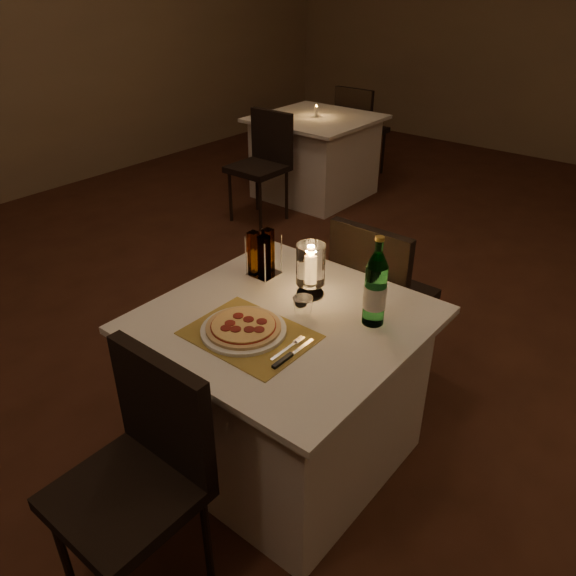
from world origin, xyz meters
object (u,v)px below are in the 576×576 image
Objects in this scene: tumbler at (303,307)px; neighbor_table_left at (315,157)px; chair_far at (377,288)px; pizza at (243,326)px; plate at (244,330)px; chair_near at (143,461)px; water_bottle at (375,289)px; hurricane_candle at (311,266)px; main_table at (285,390)px.

tumbler is 3.35m from neighbor_table_left.
pizza is at bearing -93.19° from chair_far.
chair_near is at bearing -84.65° from plate.
tumbler is (0.10, 0.23, 0.01)m from pizza.
tumbler is at bearing 66.73° from plate.
chair_far is 11.25× the size of tumbler.
chair_near is 1.00× the size of chair_far.
chair_far is at bearing 118.18° from water_bottle.
chair_near is 0.97m from hurricane_candle.
neighbor_table_left is (-1.85, 2.93, -0.39)m from pizza.
hurricane_candle reaches higher than plate.
chair_near is (0.00, -0.71, 0.18)m from main_table.
hurricane_candle reaches higher than chair_far.
plate is (-0.05, -0.89, 0.20)m from chair_far.
chair_far is 2.51× the size of water_bottle.
water_bottle reaches higher than plate.
plate is at bearing 95.35° from chair_near.
neighbor_table_left is at bearing 130.33° from water_bottle.
tumbler is (0.10, 0.23, 0.03)m from plate.
chair_far reaches higher than main_table.
hurricane_candle reaches higher than neighbor_table_left.
chair_near reaches higher than pizza.
hurricane_candle is (-0.08, 0.15, 0.09)m from tumbler.
neighbor_table_left is (-1.84, 2.93, -0.38)m from plate.
main_table is 0.41m from tumbler.
tumbler is 0.35× the size of hurricane_candle.
main_table is at bearing 74.48° from plate.
pizza is 3.48m from neighbor_table_left.
water_bottle reaches higher than neighbor_table_left.
chair_near is at bearing -90.00° from chair_far.
pizza is at bearing -113.24° from tumbler.
water_bottle reaches higher than chair_near.
chair_far is 0.92m from pizza.
main_table is 0.44m from pizza.
chair_far is 2.79m from neighbor_table_left.
water_bottle reaches higher than pizza.
water_bottle is 0.31m from hurricane_candle.
water_bottle is at bearing 72.38° from chair_near.
hurricane_candle is at bearing 91.63° from chair_near.
pizza is 0.39m from hurricane_candle.
water_bottle is at bearing 29.15° from tumbler.
chair_near is at bearing -61.32° from neighbor_table_left.
neighbor_table_left is (-1.89, 2.04, -0.18)m from chair_far.
chair_far is 3.95× the size of hurricane_candle.
chair_near is at bearing -88.37° from hurricane_candle.
chair_near is 2.81× the size of plate.
plate is at bearing 145.17° from pizza.
chair_far reaches higher than tumbler.
hurricane_candle reaches higher than pizza.
tumbler is 0.08× the size of neighbor_table_left.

